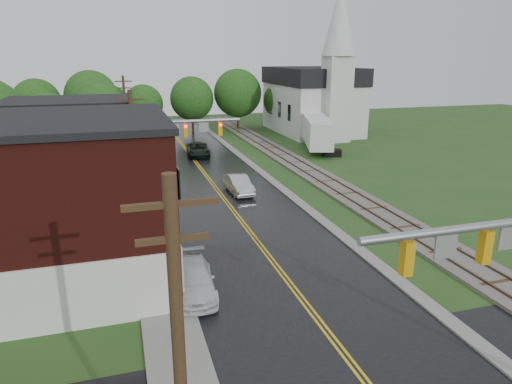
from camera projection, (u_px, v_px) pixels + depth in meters
name	position (u px, v px, depth m)	size (l,w,h in m)	color
main_road	(214.00, 186.00, 40.32)	(10.00, 90.00, 0.02)	black
curb_right	(256.00, 169.00, 46.39)	(0.80, 70.00, 0.12)	gray
sidewalk_left	(146.00, 210.00, 34.02)	(2.40, 50.00, 0.12)	gray
brick_building	(20.00, 205.00, 21.93)	(14.30, 10.30, 8.30)	#4A140F
yellow_house	(74.00, 170.00, 32.70)	(8.00, 7.00, 6.40)	tan
darkred_building	(94.00, 157.00, 41.52)	(7.00, 6.00, 4.40)	#3F0F0C
church	(315.00, 93.00, 65.93)	(10.40, 18.40, 20.00)	silver
railroad	(298.00, 165.00, 47.63)	(3.20, 80.00, 0.30)	#59544C
traffic_signal_near	(502.00, 260.00, 14.16)	(7.34, 0.30, 7.20)	gray
traffic_signal_far	(176.00, 138.00, 35.18)	(7.34, 0.43, 7.20)	gray
utility_pole_a	(180.00, 371.00, 9.57)	(1.80, 0.28, 9.00)	#382616
utility_pole_b	(135.00, 157.00, 29.75)	(1.80, 0.28, 9.00)	#382616
utility_pole_c	(126.00, 116.00, 49.93)	(1.80, 0.28, 9.00)	#382616
tree_left_c	(52.00, 126.00, 44.28)	(6.00, 6.00, 7.65)	black
tree_left_e	(107.00, 114.00, 51.08)	(6.40, 6.40, 8.16)	black
suv_dark	(198.00, 150.00, 52.01)	(2.45, 5.31, 1.48)	black
sedan_silver	(239.00, 185.00, 37.98)	(1.57, 4.50, 1.48)	#AFB0B4
pickup_white	(193.00, 280.00, 21.97)	(1.97, 4.86, 1.41)	silver
semi_trailer	(316.00, 130.00, 55.63)	(6.28, 12.57, 3.88)	black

